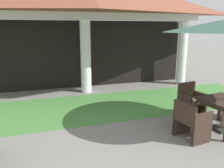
# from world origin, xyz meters

# --- Properties ---
(background_pavilion) EXTENTS (9.32, 2.76, 4.15)m
(background_pavilion) POSITION_xyz_m (0.00, 7.83, 3.21)
(background_pavilion) COLOR white
(background_pavilion) RESTS_ON ground
(lawn_strip) EXTENTS (11.12, 2.71, 0.01)m
(lawn_strip) POSITION_xyz_m (0.00, 5.95, 0.00)
(lawn_strip) COLOR #47843D
(lawn_strip) RESTS_ON ground
(patio_chair_mid_left_west) EXTENTS (0.59, 0.70, 0.83)m
(patio_chair_mid_left_west) POSITION_xyz_m (1.29, 3.26, 0.41)
(patio_chair_mid_left_west) COLOR #38281E
(patio_chair_mid_left_west) RESTS_ON ground
(patio_chair_mid_left_north) EXTENTS (0.67, 0.59, 0.90)m
(patio_chair_mid_left_north) POSITION_xyz_m (2.13, 4.42, 0.41)
(patio_chair_mid_left_north) COLOR #38281E
(patio_chair_mid_left_north) RESTS_ON ground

